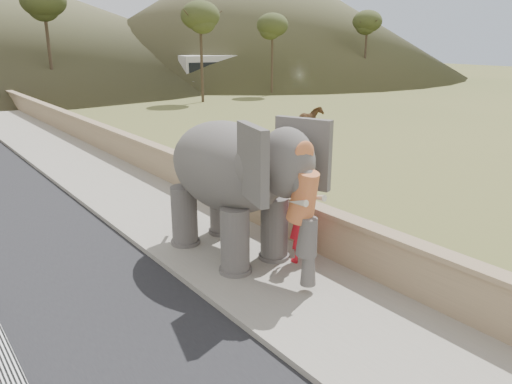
{
  "coord_description": "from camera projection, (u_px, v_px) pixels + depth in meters",
  "views": [
    {
      "loc": [
        -5.78,
        -5.03,
        4.82
      ],
      "look_at": [
        0.2,
        2.93,
        1.7
      ],
      "focal_mm": 35.0,
      "sensor_mm": 36.0,
      "label": 1
    }
  ],
  "objects": [
    {
      "name": "ground",
      "position": [
        349.0,
        329.0,
        8.59
      ],
      "size": [
        160.0,
        160.0,
        0.0
      ],
      "primitive_type": "plane",
      "color": "olive",
      "rests_on": "ground"
    },
    {
      "name": "walkway",
      "position": [
        121.0,
        189.0,
        16.2
      ],
      "size": [
        3.0,
        120.0,
        0.15
      ],
      "primitive_type": "cube",
      "color": "#9E9687",
      "rests_on": "ground"
    },
    {
      "name": "parapet",
      "position": [
        166.0,
        167.0,
        17.01
      ],
      "size": [
        0.3,
        120.0,
        1.1
      ],
      "primitive_type": "cube",
      "color": "tan",
      "rests_on": "ground"
    },
    {
      "name": "cow",
      "position": [
        309.0,
        120.0,
        26.03
      ],
      "size": [
        1.59,
        0.81,
        1.3
      ],
      "primitive_type": "imported",
      "rotation": [
        0.0,
        0.0,
        1.64
      ],
      "color": "brown",
      "rests_on": "ground"
    },
    {
      "name": "distant_car",
      "position": [
        209.0,
        83.0,
        45.7
      ],
      "size": [
        4.29,
        1.86,
        1.44
      ],
      "primitive_type": "imported",
      "rotation": [
        0.0,
        0.0,
        1.61
      ],
      "color": "silver",
      "rests_on": "ground"
    },
    {
      "name": "bus_white",
      "position": [
        237.0,
        71.0,
        48.29
      ],
      "size": [
        11.28,
        4.65,
        3.1
      ],
      "primitive_type": "cube",
      "rotation": [
        0.0,
        0.0,
        1.37
      ],
      "color": "silver",
      "rests_on": "ground"
    },
    {
      "name": "bus_orange",
      "position": [
        314.0,
        69.0,
        51.68
      ],
      "size": [
        11.2,
        3.66,
        3.1
      ],
      "primitive_type": "cube",
      "rotation": [
        0.0,
        0.0,
        1.46
      ],
      "color": "orange",
      "rests_on": "ground"
    },
    {
      "name": "hill_right",
      "position": [
        250.0,
        11.0,
        66.52
      ],
      "size": [
        56.0,
        56.0,
        16.0
      ],
      "primitive_type": "cone",
      "color": "brown",
      "rests_on": "ground"
    },
    {
      "name": "elephant_and_man",
      "position": [
        229.0,
        186.0,
        10.92
      ],
      "size": [
        2.47,
        4.39,
        3.11
      ],
      "color": "#655F5B",
      "rests_on": "ground"
    },
    {
      "name": "trees",
      "position": [
        20.0,
        46.0,
        32.34
      ],
      "size": [
        47.25,
        33.54,
        9.75
      ],
      "color": "#473828",
      "rests_on": "ground"
    }
  ]
}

